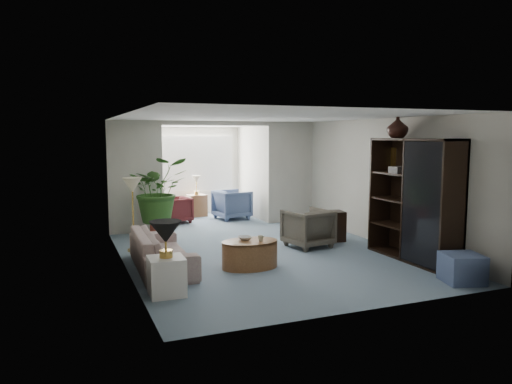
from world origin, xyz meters
name	(u,v)px	position (x,y,z in m)	size (l,w,h in m)	color
floor	(268,256)	(0.00, 0.00, 0.00)	(6.00, 6.00, 0.00)	gray
sunroom_floor	(206,220)	(0.00, 4.10, 0.00)	(2.60, 2.60, 0.00)	gray
back_pier_left	(136,177)	(-1.90, 3.00, 1.25)	(1.20, 0.12, 2.50)	silver
back_pier_right	(291,172)	(1.90, 3.00, 1.25)	(1.20, 0.12, 2.50)	silver
back_header	(217,123)	(0.00, 3.00, 2.45)	(2.60, 0.12, 0.10)	silver
window_pane	(194,163)	(0.00, 5.18, 1.40)	(2.20, 0.02, 1.50)	white
window_blinds	(194,163)	(0.00, 5.15, 1.40)	(2.20, 0.02, 1.50)	white
framed_picture	(387,160)	(2.46, -0.10, 1.70)	(0.04, 0.50, 0.40)	#B1A18D
sofa	(162,250)	(-1.95, -0.13, 0.30)	(2.09, 0.82, 0.61)	#B6AC9A
end_table	(167,276)	(-2.15, -1.48, 0.26)	(0.48, 0.48, 0.52)	white
table_lamp	(166,232)	(-2.15, -1.48, 0.87)	(0.44, 0.44, 0.30)	black
floor_lamp	(132,185)	(-2.21, 1.28, 1.25)	(0.36, 0.36, 0.28)	beige
coffee_table	(250,254)	(-0.59, -0.61, 0.23)	(0.95, 0.95, 0.45)	brown
coffee_bowl	(245,238)	(-0.64, -0.51, 0.48)	(0.23, 0.23, 0.06)	silver
coffee_cup	(261,238)	(-0.44, -0.71, 0.50)	(0.10, 0.10, 0.09)	beige
wingback_chair	(308,228)	(1.01, 0.38, 0.37)	(0.80, 0.82, 0.75)	#605A4C
side_table_dark	(331,226)	(1.71, 0.68, 0.31)	(0.51, 0.41, 0.62)	black
entertainment_cabinet	(414,200)	(2.23, -1.18, 1.06)	(0.51, 1.91, 2.12)	black
cabinet_urn	(398,127)	(2.23, -0.68, 2.32)	(0.38, 0.38, 0.39)	black
ottoman	(462,268)	(2.03, -2.55, 0.21)	(0.54, 0.54, 0.43)	slate
plant_pot	(159,230)	(-1.52, 2.39, 0.16)	(0.40, 0.40, 0.32)	#AA3E31
house_plant	(158,190)	(-1.52, 2.39, 1.02)	(1.26, 1.09, 1.40)	#2C581E
sunroom_chair_blue	(232,204)	(0.68, 3.96, 0.38)	(0.81, 0.84, 0.76)	slate
sunroom_chair_maroon	(175,210)	(-0.82, 3.96, 0.32)	(0.69, 0.71, 0.64)	maroon
sunroom_table	(197,205)	(-0.07, 4.71, 0.29)	(0.48, 0.37, 0.58)	brown
shelf_clutter	(418,191)	(2.18, -1.35, 1.24)	(0.30, 1.06, 1.06)	#2B2825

